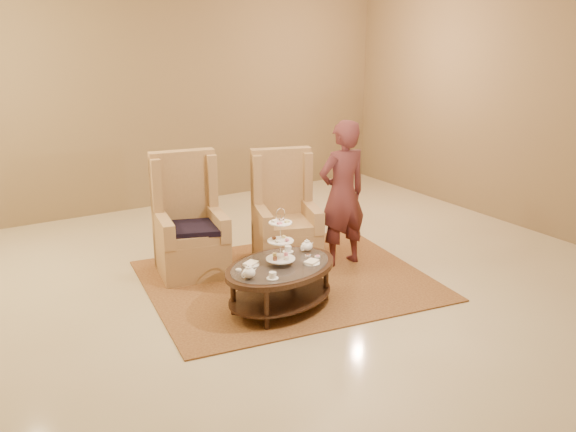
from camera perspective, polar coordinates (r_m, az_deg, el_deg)
ground at (r=7.00m, az=0.41°, el=-6.89°), size 8.00×8.00×0.00m
ceiling at (r=7.00m, az=0.41°, el=-6.89°), size 8.00×8.00×0.02m
wall_back at (r=10.07m, az=-11.80°, el=10.59°), size 8.00×0.04×3.50m
wall_right at (r=9.21m, az=22.43°, el=9.06°), size 0.04×8.00×3.50m
rug at (r=7.31m, az=-0.07°, el=-5.72°), size 3.38×2.94×0.02m
tea_table at (r=6.51m, az=-0.66°, el=-5.07°), size 1.49×1.21×1.08m
armchair_left at (r=7.52m, az=-8.77°, el=-1.47°), size 0.88×0.90×1.40m
armchair_right at (r=7.79m, az=-0.29°, el=-0.74°), size 0.92×0.94×1.35m
person at (r=7.55m, az=4.85°, el=1.94°), size 0.65×0.43×1.75m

